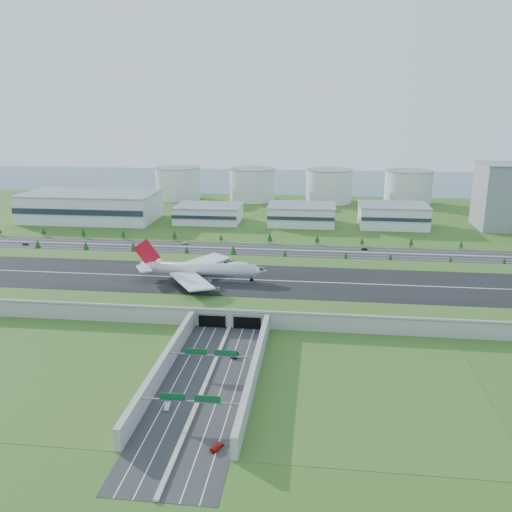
# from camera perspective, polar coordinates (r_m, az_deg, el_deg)

# --- Properties ---
(ground) EXTENTS (1200.00, 1200.00, 0.00)m
(ground) POSITION_cam_1_polar(r_m,az_deg,el_deg) (309.46, -1.24, -3.93)
(ground) COLOR #284E18
(ground) RESTS_ON ground
(airfield_deck) EXTENTS (520.00, 100.00, 9.20)m
(airfield_deck) POSITION_cam_1_polar(r_m,az_deg,el_deg) (308.02, -1.25, -3.21)
(airfield_deck) COLOR gray
(airfield_deck) RESTS_ON ground
(underpass_road) EXTENTS (38.80, 120.40, 8.00)m
(underpass_road) POSITION_cam_1_polar(r_m,az_deg,el_deg) (218.09, -5.00, -11.77)
(underpass_road) COLOR #28282B
(underpass_road) RESTS_ON ground
(sign_gantry_near) EXTENTS (38.70, 0.70, 9.80)m
(sign_gantry_near) POSITION_cam_1_polar(r_m,az_deg,el_deg) (220.33, -4.79, -10.44)
(sign_gantry_near) COLOR gray
(sign_gantry_near) RESTS_ON ground
(sign_gantry_far) EXTENTS (38.70, 0.70, 9.80)m
(sign_gantry_far) POSITION_cam_1_polar(r_m,az_deg,el_deg) (190.31, -6.96, -15.01)
(sign_gantry_far) COLOR gray
(sign_gantry_far) RESTS_ON ground
(north_expressway) EXTENTS (560.00, 36.00, 0.12)m
(north_expressway) POSITION_cam_1_polar(r_m,az_deg,el_deg) (399.52, 0.68, 0.61)
(north_expressway) COLOR #28282B
(north_expressway) RESTS_ON ground
(tree_row) EXTENTS (505.79, 48.50, 8.32)m
(tree_row) POSITION_cam_1_polar(r_m,az_deg,el_deg) (398.93, -1.99, 1.26)
(tree_row) COLOR #3D2819
(tree_row) RESTS_ON ground
(hangar_west) EXTENTS (120.00, 60.00, 25.00)m
(hangar_west) POSITION_cam_1_polar(r_m,az_deg,el_deg) (526.69, -16.98, 4.99)
(hangar_west) COLOR silver
(hangar_west) RESTS_ON ground
(hangar_mid_a) EXTENTS (58.00, 42.00, 15.00)m
(hangar_mid_a) POSITION_cam_1_polar(r_m,az_deg,el_deg) (498.64, -5.01, 4.46)
(hangar_mid_a) COLOR silver
(hangar_mid_a) RESTS_ON ground
(hangar_mid_b) EXTENTS (58.00, 42.00, 17.00)m
(hangar_mid_b) POSITION_cam_1_polar(r_m,az_deg,el_deg) (488.26, 4.83, 4.35)
(hangar_mid_b) COLOR silver
(hangar_mid_b) RESTS_ON ground
(hangar_mid_c) EXTENTS (58.00, 42.00, 19.00)m
(hangar_mid_c) POSITION_cam_1_polar(r_m,az_deg,el_deg) (491.88, 14.20, 4.13)
(hangar_mid_c) COLOR silver
(hangar_mid_c) RESTS_ON ground
(office_tower) EXTENTS (46.00, 46.00, 55.00)m
(office_tower) POSITION_cam_1_polar(r_m,az_deg,el_deg) (514.55, 24.86, 5.69)
(office_tower) COLOR gray
(office_tower) RESTS_ON ground
(fuel_tank_a) EXTENTS (50.00, 50.00, 35.00)m
(fuel_tank_a) POSITION_cam_1_polar(r_m,az_deg,el_deg) (626.01, -8.21, 7.57)
(fuel_tank_a) COLOR silver
(fuel_tank_a) RESTS_ON ground
(fuel_tank_b) EXTENTS (50.00, 50.00, 35.00)m
(fuel_tank_b) POSITION_cam_1_polar(r_m,az_deg,el_deg) (609.62, -0.40, 7.52)
(fuel_tank_b) COLOR silver
(fuel_tank_b) RESTS_ON ground
(fuel_tank_c) EXTENTS (50.00, 50.00, 35.00)m
(fuel_tank_c) POSITION_cam_1_polar(r_m,az_deg,el_deg) (604.84, 7.68, 7.31)
(fuel_tank_c) COLOR silver
(fuel_tank_c) RESTS_ON ground
(fuel_tank_d) EXTENTS (50.00, 50.00, 35.00)m
(fuel_tank_d) POSITION_cam_1_polar(r_m,az_deg,el_deg) (611.94, 15.72, 6.97)
(fuel_tank_d) COLOR silver
(fuel_tank_d) RESTS_ON ground
(bay_water) EXTENTS (1200.00, 260.00, 0.06)m
(bay_water) POSITION_cam_1_polar(r_m,az_deg,el_deg) (776.68, 3.80, 7.94)
(bay_water) COLOR #345163
(bay_water) RESTS_ON ground
(boeing_747) EXTENTS (75.89, 71.72, 23.46)m
(boeing_747) POSITION_cam_1_polar(r_m,az_deg,el_deg) (306.11, -5.80, -1.34)
(boeing_747) COLOR silver
(boeing_747) RESTS_ON airfield_deck
(car_0) EXTENTS (3.21, 5.25, 1.67)m
(car_0) POSITION_cam_1_polar(r_m,az_deg,el_deg) (240.19, -6.63, -9.78)
(car_0) COLOR #A6A6AB
(car_0) RESTS_ON ground
(car_1) EXTENTS (2.19, 5.20, 1.67)m
(car_1) POSITION_cam_1_polar(r_m,az_deg,el_deg) (201.07, -9.31, -15.29)
(car_1) COLOR silver
(car_1) RESTS_ON ground
(car_2) EXTENTS (3.20, 6.27, 1.70)m
(car_2) POSITION_cam_1_polar(r_m,az_deg,el_deg) (234.65, -2.27, -10.31)
(car_2) COLOR #0C0D3C
(car_2) RESTS_ON ground
(car_3) EXTENTS (4.36, 6.10, 1.64)m
(car_3) POSITION_cam_1_polar(r_m,az_deg,el_deg) (179.21, -4.16, -19.36)
(car_3) COLOR #A21A0E
(car_3) RESTS_ON ground
(car_4) EXTENTS (5.19, 3.13, 1.65)m
(car_4) POSITION_cam_1_polar(r_m,az_deg,el_deg) (450.50, -23.09, 1.19)
(car_4) COLOR #4D4E52
(car_4) RESTS_ON ground
(car_5) EXTENTS (4.89, 3.33, 1.53)m
(car_5) POSITION_cam_1_polar(r_m,az_deg,el_deg) (407.44, 11.36, 0.72)
(car_5) COLOR black
(car_5) RESTS_ON ground
(car_7) EXTENTS (5.91, 3.75, 1.60)m
(car_7) POSITION_cam_1_polar(r_m,az_deg,el_deg) (420.13, -7.57, 1.35)
(car_7) COLOR silver
(car_7) RESTS_ON ground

